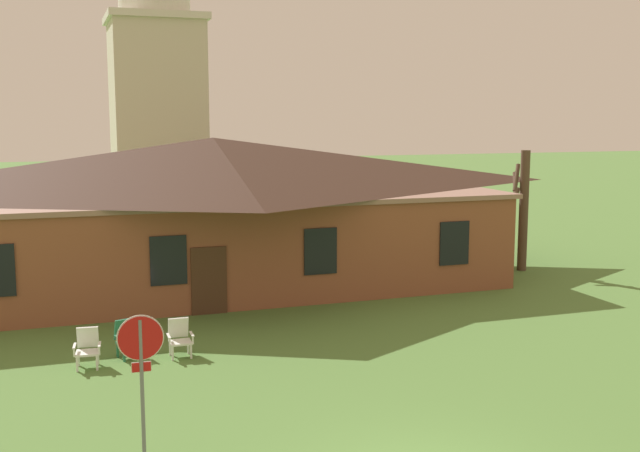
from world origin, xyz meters
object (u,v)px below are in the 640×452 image
at_px(lawn_chair_near_door, 127,338).
at_px(lawn_chair_left_end, 179,337).
at_px(stop_sign, 141,359).
at_px(lawn_chair_by_porch, 88,347).

bearing_deg(lawn_chair_near_door, lawn_chair_left_end, -15.09).
bearing_deg(stop_sign, lawn_chair_left_end, 75.45).
relative_size(lawn_chair_near_door, lawn_chair_left_end, 1.00).
xyz_separation_m(lawn_chair_by_porch, lawn_chair_near_door, (0.98, 0.47, 0.00)).
xyz_separation_m(lawn_chair_by_porch, lawn_chair_left_end, (2.25, 0.13, 0.00)).
height_order(lawn_chair_near_door, lawn_chair_left_end, same).
relative_size(lawn_chair_by_porch, lawn_chair_near_door, 1.00).
bearing_deg(lawn_chair_by_porch, lawn_chair_near_door, 25.67).
height_order(stop_sign, lawn_chair_left_end, stop_sign).
height_order(stop_sign, lawn_chair_by_porch, stop_sign).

